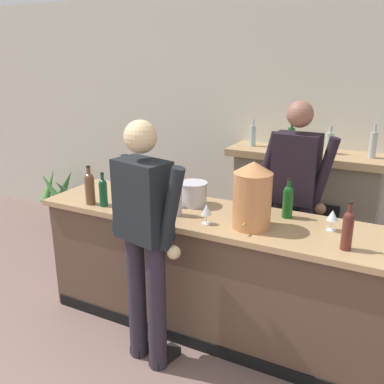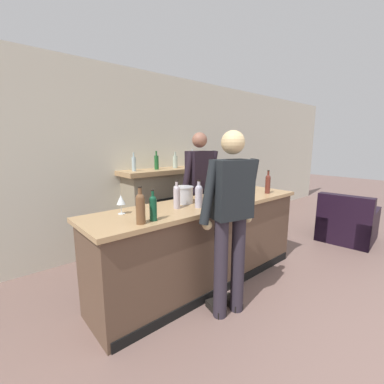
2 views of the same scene
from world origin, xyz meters
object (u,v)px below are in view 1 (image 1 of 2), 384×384
(wine_bottle_riesling_slim, at_px, (177,198))
(wine_bottle_burgundy_dark, at_px, (90,187))
(wine_bottle_chardonnay_pale, at_px, (348,229))
(wine_glass_near_bucket, at_px, (120,176))
(wine_bottle_merlot_tall, at_px, (288,200))
(potted_plant_corner, at_px, (60,200))
(person_customer, at_px, (145,237))
(person_bartender, at_px, (293,199))
(fireplace_stone, at_px, (303,211))
(wine_glass_mid_counter, at_px, (332,216))
(wine_bottle_cabernet_heavy, at_px, (103,191))
(copper_dispenser, at_px, (252,195))
(wine_bottle_port_short, at_px, (162,191))
(wine_glass_front_left, at_px, (207,210))
(ice_bucket_steel, at_px, (193,194))

(wine_bottle_riesling_slim, bearing_deg, wine_bottle_burgundy_dark, -172.44)
(wine_bottle_chardonnay_pale, height_order, wine_glass_near_bucket, wine_bottle_chardonnay_pale)
(wine_bottle_merlot_tall, bearing_deg, wine_bottle_riesling_slim, -155.84)
(wine_glass_near_bucket, bearing_deg, potted_plant_corner, 150.45)
(person_customer, bearing_deg, person_bartender, 59.58)
(wine_glass_near_bucket, bearing_deg, person_customer, -44.95)
(fireplace_stone, distance_m, wine_glass_mid_counter, 1.42)
(fireplace_stone, distance_m, wine_bottle_burgundy_dark, 2.15)
(wine_bottle_chardonnay_pale, height_order, wine_bottle_cabernet_heavy, wine_bottle_chardonnay_pale)
(copper_dispenser, distance_m, wine_glass_mid_counter, 0.56)
(potted_plant_corner, height_order, wine_bottle_merlot_tall, wine_bottle_merlot_tall)
(potted_plant_corner, relative_size, wine_bottle_chardonnay_pale, 2.32)
(potted_plant_corner, relative_size, wine_bottle_merlot_tall, 2.43)
(person_bartender, relative_size, wine_bottle_burgundy_dark, 5.69)
(wine_bottle_burgundy_dark, xyz_separation_m, wine_glass_mid_counter, (1.82, 0.33, -0.04))
(wine_bottle_merlot_tall, distance_m, wine_glass_near_bucket, 1.48)
(potted_plant_corner, xyz_separation_m, wine_bottle_burgundy_dark, (1.76, -1.39, 0.82))
(wine_glass_mid_counter, bearing_deg, person_customer, -148.34)
(copper_dispenser, relative_size, wine_glass_mid_counter, 3.21)
(person_customer, xyz_separation_m, wine_bottle_riesling_slim, (0.00, 0.44, 0.14))
(person_bartender, relative_size, wine_bottle_merlot_tall, 6.03)
(wine_bottle_cabernet_heavy, bearing_deg, wine_bottle_port_short, 26.53)
(fireplace_stone, distance_m, wine_bottle_cabernet_heavy, 2.06)
(wine_bottle_chardonnay_pale, bearing_deg, wine_bottle_port_short, 173.96)
(wine_bottle_merlot_tall, relative_size, wine_bottle_riesling_slim, 1.03)
(wine_bottle_chardonnay_pale, xyz_separation_m, wine_glass_near_bucket, (-1.95, 0.32, -0.01))
(person_bartender, height_order, copper_dispenser, person_bartender)
(wine_bottle_burgundy_dark, relative_size, wine_bottle_riesling_slim, 1.09)
(person_customer, distance_m, wine_bottle_merlot_tall, 1.08)
(wine_bottle_burgundy_dark, distance_m, wine_glass_mid_counter, 1.85)
(wine_bottle_chardonnay_pale, bearing_deg, person_customer, -161.67)
(person_customer, xyz_separation_m, wine_glass_front_left, (0.27, 0.38, 0.11))
(wine_bottle_riesling_slim, relative_size, wine_bottle_cabernet_heavy, 1.05)
(ice_bucket_steel, relative_size, wine_bottle_port_short, 0.77)
(wine_bottle_riesling_slim, bearing_deg, potted_plant_corner, 152.64)
(person_customer, bearing_deg, wine_bottle_riesling_slim, 89.85)
(potted_plant_corner, height_order, wine_bottle_riesling_slim, wine_bottle_riesling_slim)
(person_customer, bearing_deg, potted_plant_corner, 145.30)
(person_customer, distance_m, wine_bottle_riesling_slim, 0.46)
(wine_bottle_chardonnay_pale, distance_m, wine_glass_near_bucket, 1.97)
(fireplace_stone, relative_size, ice_bucket_steel, 6.97)
(ice_bucket_steel, xyz_separation_m, wine_bottle_cabernet_heavy, (-0.62, -0.35, 0.03))
(potted_plant_corner, distance_m, person_bartender, 3.31)
(potted_plant_corner, xyz_separation_m, person_bartender, (3.19, -0.55, 0.69))
(fireplace_stone, height_order, wine_bottle_burgundy_dark, fireplace_stone)
(person_bartender, distance_m, wine_glass_mid_counter, 0.65)
(fireplace_stone, xyz_separation_m, wine_bottle_riesling_slim, (-0.62, -1.49, 0.49))
(wine_glass_mid_counter, height_order, wine_glass_front_left, wine_glass_front_left)
(fireplace_stone, distance_m, wine_bottle_port_short, 1.67)
(ice_bucket_steel, xyz_separation_m, wine_glass_mid_counter, (1.08, -0.03, 0.01))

